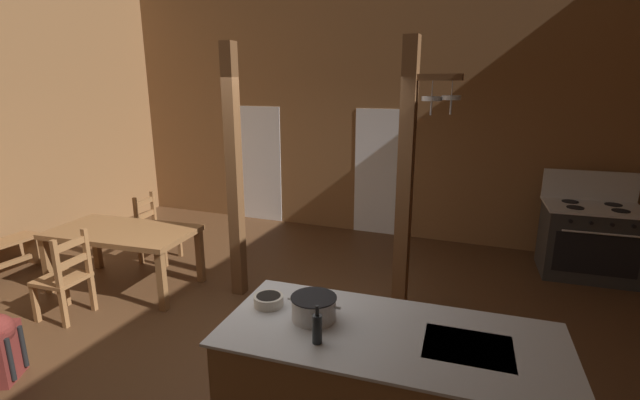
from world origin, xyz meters
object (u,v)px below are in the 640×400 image
Objects in this scene: dining_table at (123,237)px; ladderback_chair_near_window at (65,278)px; mixing_bowl_on_counter at (269,300)px; bottle_tall_on_counter at (317,328)px; stove_range at (589,240)px; stockpot_on_counter at (314,308)px; ladderback_chair_by_post at (155,229)px; kitchen_island at (387,394)px.

ladderback_chair_near_window is (-0.03, -0.80, -0.20)m from dining_table.
mixing_bowl_on_counter is 0.84× the size of bottle_tall_on_counter.
stove_range reaches higher than dining_table.
stockpot_on_counter reaches higher than ladderback_chair_near_window.
bottle_tall_on_counter reaches higher than ladderback_chair_by_post.
mixing_bowl_on_counter is at bearing 171.35° from stockpot_on_counter.
mixing_bowl_on_counter is (2.69, -0.51, 0.49)m from ladderback_chair_near_window.
mixing_bowl_on_counter is (2.66, -1.31, 0.29)m from dining_table.
bottle_tall_on_counter is (0.13, -0.26, 0.02)m from stockpot_on_counter.
mixing_bowl_on_counter is at bearing -36.29° from ladderback_chair_by_post.
stockpot_on_counter is at bearing -179.21° from kitchen_island.
bottle_tall_on_counter reaches higher than mixing_bowl_on_counter.
dining_table is 2.98m from mixing_bowl_on_counter.
ladderback_chair_by_post is at bearing -163.81° from stove_range.
ladderback_chair_by_post is at bearing 150.03° from kitchen_island.
stove_range is at bearing 65.09° from kitchen_island.
stockpot_on_counter is 1.51× the size of bottle_tall_on_counter.
kitchen_island is at bearing -8.90° from ladderback_chair_near_window.
dining_table is at bearing -72.72° from ladderback_chair_by_post.
stove_range is (1.77, 3.82, 0.03)m from kitchen_island.
ladderback_chair_near_window is at bearing 169.25° from mixing_bowl_on_counter.
bottle_tall_on_counter is at bearing -117.90° from stove_range.
bottle_tall_on_counter is at bearing -145.63° from kitchen_island.
ladderback_chair_near_window is 4.52× the size of mixing_bowl_on_counter.
kitchen_island is 2.32× the size of ladderback_chair_by_post.
stockpot_on_counter is (3.29, -2.20, 0.53)m from ladderback_chair_by_post.
stockpot_on_counter reaches higher than ladderback_chair_by_post.
stockpot_on_counter is at bearing -120.90° from stove_range.
kitchen_island is 4.40m from ladderback_chair_by_post.
mixing_bowl_on_counter is (-0.89, 0.05, 0.49)m from kitchen_island.
dining_table is (-5.32, -2.46, 0.17)m from stove_range.
dining_table is 3.34m from stockpot_on_counter.
dining_table is at bearing 152.80° from bottle_tall_on_counter.
ladderback_chair_by_post is 2.52× the size of stockpot_on_counter.
bottle_tall_on_counter is at bearing -14.54° from ladderback_chair_near_window.
stove_range is 5.29× the size of bottle_tall_on_counter.
dining_table is at bearing 153.84° from mixing_bowl_on_counter.
stockpot_on_counter is at bearing -10.50° from ladderback_chair_near_window.
stove_range is 5.86m from dining_table.
dining_table is at bearing 159.07° from kitchen_island.
dining_table is at bearing 87.93° from ladderback_chair_near_window.
bottle_tall_on_counter reaches higher than ladderback_chair_near_window.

